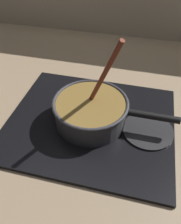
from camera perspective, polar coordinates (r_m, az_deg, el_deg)
The scene contains 5 objects.
ground at distance 0.80m, azimuth -8.73°, elevation -5.70°, with size 2.40×1.60×0.04m, color #9E8466.
hob_plate at distance 0.80m, azimuth -0.00°, elevation -2.49°, with size 0.56×0.48×0.01m, color black.
burner_ring at distance 0.79m, azimuth -0.00°, elevation -1.98°, with size 0.17×0.17×0.01m, color #592D0C.
spare_burner at distance 0.78m, azimuth 14.02°, elevation -4.43°, with size 0.17×0.17×0.01m, color #262628.
cooking_pan at distance 0.76m, azimuth 0.15°, elevation 0.30°, with size 0.40×0.25×0.32m.
Camera 1 is at (0.24, -0.47, 0.57)m, focal length 36.86 mm.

